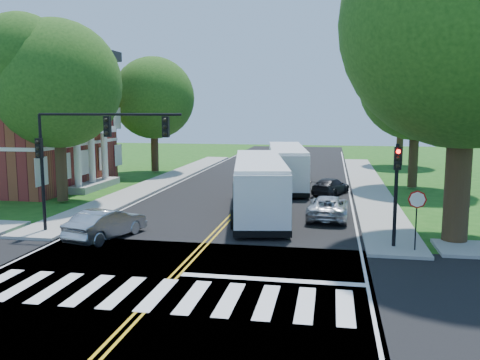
% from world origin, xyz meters
% --- Properties ---
extents(ground, '(140.00, 140.00, 0.00)m').
position_xyz_m(ground, '(0.00, 0.00, 0.00)').
color(ground, '#184D13').
rests_on(ground, ground).
extents(road, '(14.00, 96.00, 0.01)m').
position_xyz_m(road, '(0.00, 18.00, 0.01)').
color(road, black).
rests_on(road, ground).
extents(cross_road, '(60.00, 12.00, 0.01)m').
position_xyz_m(cross_road, '(0.00, 0.00, 0.01)').
color(cross_road, black).
rests_on(cross_road, ground).
extents(center_line, '(0.36, 70.00, 0.01)m').
position_xyz_m(center_line, '(0.00, 22.00, 0.01)').
color(center_line, gold).
rests_on(center_line, road).
extents(edge_line_w, '(0.12, 70.00, 0.01)m').
position_xyz_m(edge_line_w, '(-6.80, 22.00, 0.01)').
color(edge_line_w, silver).
rests_on(edge_line_w, road).
extents(edge_line_e, '(0.12, 70.00, 0.01)m').
position_xyz_m(edge_line_e, '(6.80, 22.00, 0.01)').
color(edge_line_e, silver).
rests_on(edge_line_e, road).
extents(crosswalk, '(12.60, 3.00, 0.01)m').
position_xyz_m(crosswalk, '(0.00, -0.50, 0.02)').
color(crosswalk, silver).
rests_on(crosswalk, road).
extents(stop_bar, '(6.60, 0.40, 0.01)m').
position_xyz_m(stop_bar, '(3.50, 1.60, 0.02)').
color(stop_bar, silver).
rests_on(stop_bar, road).
extents(sidewalk_nw, '(2.60, 40.00, 0.15)m').
position_xyz_m(sidewalk_nw, '(-8.30, 25.00, 0.07)').
color(sidewalk_nw, gray).
rests_on(sidewalk_nw, ground).
extents(sidewalk_ne, '(2.60, 40.00, 0.15)m').
position_xyz_m(sidewalk_ne, '(8.30, 25.00, 0.07)').
color(sidewalk_ne, gray).
rests_on(sidewalk_ne, ground).
extents(tree_ne_big, '(10.80, 10.80, 14.91)m').
position_xyz_m(tree_ne_big, '(11.00, 8.00, 9.62)').
color(tree_ne_big, '#372816').
rests_on(tree_ne_big, ground).
extents(tree_west_near, '(8.00, 8.00, 11.40)m').
position_xyz_m(tree_west_near, '(-11.50, 14.00, 7.53)').
color(tree_west_near, '#372816').
rests_on(tree_west_near, ground).
extents(tree_west_far, '(7.60, 7.60, 10.67)m').
position_xyz_m(tree_west_far, '(-11.00, 30.00, 7.00)').
color(tree_west_far, '#372816').
rests_on(tree_west_far, ground).
extents(tree_east_mid, '(8.40, 8.40, 11.93)m').
position_xyz_m(tree_east_mid, '(11.50, 24.00, 7.86)').
color(tree_east_mid, '#372816').
rests_on(tree_east_mid, ground).
extents(tree_east_far, '(7.20, 7.20, 10.34)m').
position_xyz_m(tree_east_far, '(12.50, 40.00, 6.86)').
color(tree_east_far, '#372816').
rests_on(tree_east_far, ground).
extents(signal_nw, '(7.15, 0.46, 5.66)m').
position_xyz_m(signal_nw, '(-5.86, 6.43, 4.38)').
color(signal_nw, black).
rests_on(signal_nw, ground).
extents(signal_ne, '(0.30, 0.46, 4.40)m').
position_xyz_m(signal_ne, '(8.20, 6.44, 2.96)').
color(signal_ne, black).
rests_on(signal_ne, ground).
extents(stop_sign, '(0.76, 0.08, 2.53)m').
position_xyz_m(stop_sign, '(9.00, 5.98, 2.03)').
color(stop_sign, black).
rests_on(stop_sign, ground).
extents(bus_lead, '(4.74, 12.64, 3.20)m').
position_xyz_m(bus_lead, '(1.43, 12.77, 1.70)').
color(bus_lead, silver).
rests_on(bus_lead, road).
extents(bus_follow, '(4.18, 12.27, 3.11)m').
position_xyz_m(bus_follow, '(2.06, 23.42, 1.65)').
color(bus_follow, silver).
rests_on(bus_follow, road).
extents(hatchback, '(2.59, 4.53, 1.41)m').
position_xyz_m(hatchback, '(-4.74, 5.94, 0.72)').
color(hatchback, '#A2A4A9').
rests_on(hatchback, road).
extents(suv, '(2.33, 4.70, 1.28)m').
position_xyz_m(suv, '(5.36, 12.21, 0.65)').
color(suv, silver).
rests_on(suv, road).
extents(dark_sedan, '(2.99, 4.35, 1.17)m').
position_xyz_m(dark_sedan, '(5.44, 20.23, 0.60)').
color(dark_sedan, black).
rests_on(dark_sedan, road).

